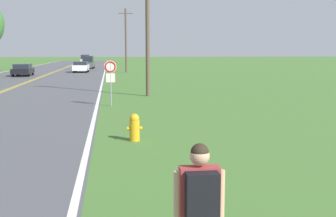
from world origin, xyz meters
TOP-DOWN VIEW (x-y plane):
  - hitchhiker_person at (8.22, 4.21)m, footprint 0.58×0.42m
  - fire_hydrant at (7.96, 12.47)m, footprint 0.47×0.31m
  - traffic_sign at (7.27, 20.81)m, footprint 0.60×0.10m
  - utility_pole_midground at (9.54, 25.39)m, footprint 1.80×0.24m
  - utility_pole_far at (9.36, 54.45)m, footprint 1.80×0.24m
  - car_black_sedan_mid_near at (-2.29, 48.18)m, footprint 2.03×4.65m
  - car_white_hatchback_mid_far at (3.59, 55.18)m, footprint 1.94×4.16m
  - car_dark_grey_van_receding at (3.91, 67.65)m, footprint 1.89×4.79m
  - car_champagne_suv_distant at (2.21, 89.41)m, footprint 2.08×4.90m

SIDE VIEW (x-z plane):
  - fire_hydrant at x=7.96m, z-range 0.01..0.85m
  - car_black_sedan_mid_near at x=-2.29m, z-range 0.04..1.37m
  - car_white_hatchback_mid_far at x=3.59m, z-range 0.07..1.47m
  - car_dark_grey_van_receding at x=3.91m, z-range 0.02..1.98m
  - car_champagne_suv_distant at x=2.21m, z-range 0.03..2.01m
  - hitchhiker_person at x=8.22m, z-range 0.19..1.91m
  - traffic_sign at x=7.27m, z-range 0.56..2.83m
  - utility_pole_far at x=9.36m, z-range 0.15..8.22m
  - utility_pole_midground at x=9.54m, z-range 0.16..8.87m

